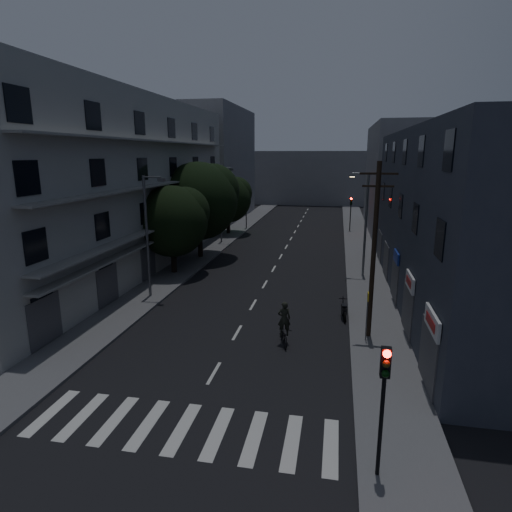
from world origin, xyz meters
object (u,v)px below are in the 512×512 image
(cyclist, at_px, (284,330))
(motorcycle, at_px, (344,311))
(utility_pole, at_px, (374,248))
(traffic_signal_near, at_px, (384,386))
(bus_stop_sign, at_px, (367,307))

(cyclist, bearing_deg, motorcycle, 37.76)
(motorcycle, height_order, cyclist, cyclist)
(cyclist, bearing_deg, utility_pole, 3.78)
(traffic_signal_near, bearing_deg, cyclist, 114.00)
(utility_pole, distance_m, motorcycle, 5.26)
(utility_pole, height_order, cyclist, utility_pole)
(bus_stop_sign, relative_size, cyclist, 1.11)
(traffic_signal_near, relative_size, bus_stop_sign, 1.62)
(utility_pole, bearing_deg, motorcycle, 115.89)
(bus_stop_sign, relative_size, motorcycle, 1.37)
(utility_pole, bearing_deg, cyclist, -160.40)
(utility_pole, height_order, bus_stop_sign, utility_pole)
(traffic_signal_near, xyz_separation_m, motorcycle, (-0.87, 12.90, -2.63))
(utility_pole, xyz_separation_m, motorcycle, (-1.26, 2.59, -4.40))
(traffic_signal_near, bearing_deg, bus_stop_sign, 88.78)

